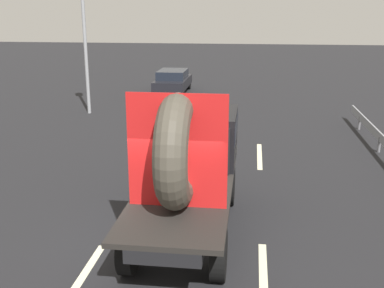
# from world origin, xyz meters

# --- Properties ---
(ground_plane) EXTENTS (120.00, 120.00, 0.00)m
(ground_plane) POSITION_xyz_m (0.00, 0.00, 0.00)
(ground_plane) COLOR black
(flatbed_truck) EXTENTS (2.02, 5.64, 3.38)m
(flatbed_truck) POSITION_xyz_m (0.39, 1.04, 1.67)
(flatbed_truck) COLOR black
(flatbed_truck) RESTS_ON ground_plane
(distant_sedan) EXTENTS (1.78, 4.15, 1.35)m
(distant_sedan) POSITION_xyz_m (-2.98, 18.57, 0.73)
(distant_sedan) COLOR black
(distant_sedan) RESTS_ON ground_plane
(traffic_light) EXTENTS (0.42, 0.36, 6.38)m
(traffic_light) POSITION_xyz_m (-6.02, 12.34, 4.12)
(traffic_light) COLOR gray
(traffic_light) RESTS_ON ground_plane
(lane_dash_left_near) EXTENTS (0.16, 2.26, 0.01)m
(lane_dash_left_near) POSITION_xyz_m (-1.30, -1.51, 0.00)
(lane_dash_left_near) COLOR beige
(lane_dash_left_near) RESTS_ON ground_plane
(lane_dash_left_far) EXTENTS (0.16, 2.21, 0.01)m
(lane_dash_left_far) POSITION_xyz_m (-1.30, 6.82, 0.00)
(lane_dash_left_far) COLOR beige
(lane_dash_left_far) RESTS_ON ground_plane
(lane_dash_right_near) EXTENTS (0.16, 2.39, 0.01)m
(lane_dash_right_near) POSITION_xyz_m (2.07, -1.08, 0.00)
(lane_dash_right_near) COLOR beige
(lane_dash_right_near) RESTS_ON ground_plane
(lane_dash_right_far) EXTENTS (0.16, 2.91, 0.01)m
(lane_dash_right_far) POSITION_xyz_m (2.07, 6.44, 0.00)
(lane_dash_right_far) COLOR beige
(lane_dash_right_far) RESTS_ON ground_plane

